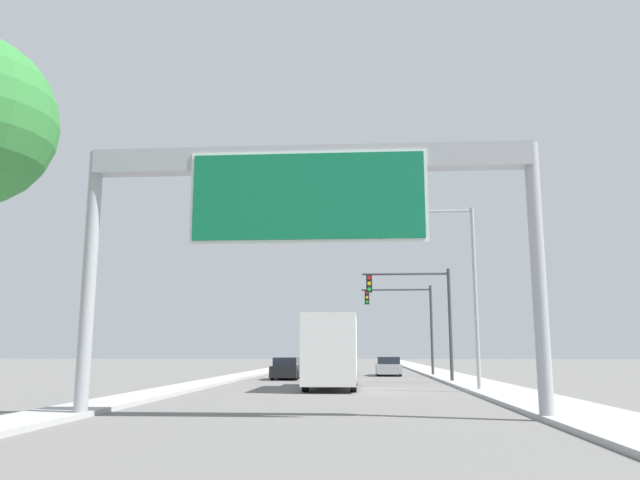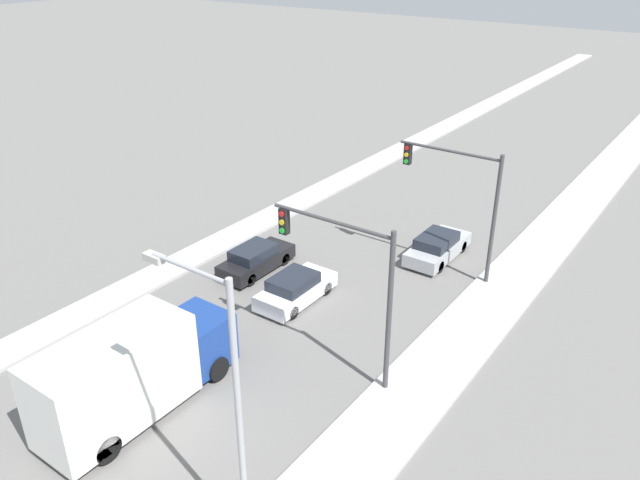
{
  "view_description": "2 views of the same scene",
  "coord_description": "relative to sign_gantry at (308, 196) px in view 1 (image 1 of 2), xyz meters",
  "views": [
    {
      "loc": [
        1.5,
        0.34,
        1.85
      ],
      "look_at": [
        0.0,
        22.98,
        5.9
      ],
      "focal_mm": 35.0,
      "sensor_mm": 36.0,
      "label": 1
    },
    {
      "loc": [
        15.8,
        21.07,
        15.69
      ],
      "look_at": [
        0.61,
        42.28,
        2.96
      ],
      "focal_mm": 35.0,
      "sensor_mm": 36.0,
      "label": 2
    }
  ],
  "objects": [
    {
      "name": "sidewalk_right",
      "position": [
        7.75,
        42.11,
        -6.21
      ],
      "size": [
        3.0,
        120.0,
        0.15
      ],
      "color": "#AAAAAA",
      "rests_on": "ground"
    },
    {
      "name": "truck_box_primary",
      "position": [
        0.0,
        13.79,
        -4.49
      ],
      "size": [
        2.48,
        7.82,
        3.56
      ],
      "color": "navy",
      "rests_on": "ground"
    },
    {
      "name": "car_mid_right",
      "position": [
        0.0,
        23.24,
        -5.61
      ],
      "size": [
        1.86,
        4.3,
        1.43
      ],
      "color": "silver",
      "rests_on": "ground"
    },
    {
      "name": "car_mid_center",
      "position": [
        3.5,
        31.22,
        -5.61
      ],
      "size": [
        1.86,
        4.62,
        1.41
      ],
      "color": "#A5A8AD",
      "rests_on": "ground"
    },
    {
      "name": "traffic_light_near_intersection",
      "position": [
        5.12,
        20.11,
        -1.7
      ],
      "size": [
        5.28,
        0.32,
        6.74
      ],
      "color": "#3D3D3F",
      "rests_on": "ground"
    },
    {
      "name": "median_strip_left",
      "position": [
        -7.25,
        42.11,
        -6.21
      ],
      "size": [
        2.0,
        120.0,
        0.15
      ],
      "color": "#AAAAAA",
      "rests_on": "ground"
    },
    {
      "name": "street_lamp_right",
      "position": [
        6.46,
        12.08,
        -1.13
      ],
      "size": [
        2.98,
        0.28,
        8.64
      ],
      "color": "#9EA0A5",
      "rests_on": "ground"
    },
    {
      "name": "traffic_light_mid_block",
      "position": [
        5.11,
        30.11,
        -1.69
      ],
      "size": [
        5.33,
        0.32,
        6.75
      ],
      "color": "#3D3D3F",
      "rests_on": "ground"
    },
    {
      "name": "sign_gantry",
      "position": [
        0.0,
        0.0,
        0.0
      ],
      "size": [
        13.3,
        0.73,
        7.78
      ],
      "color": "#9EA0A5",
      "rests_on": "ground"
    },
    {
      "name": "car_far_center",
      "position": [
        -3.5,
        24.42,
        -5.61
      ],
      "size": [
        1.74,
        4.37,
        1.43
      ],
      "color": "black",
      "rests_on": "ground"
    }
  ]
}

